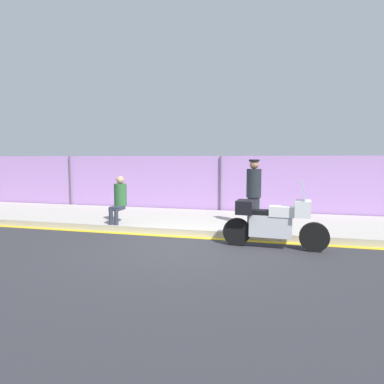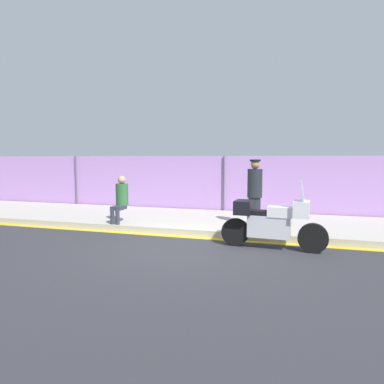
% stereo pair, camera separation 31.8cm
% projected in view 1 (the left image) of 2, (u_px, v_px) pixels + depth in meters
% --- Properties ---
extents(ground_plane, '(120.00, 120.00, 0.00)m').
position_uv_depth(ground_plane, '(185.00, 248.00, 7.42)').
color(ground_plane, '#2D2D33').
extents(sidewalk, '(43.27, 3.38, 0.17)m').
position_uv_depth(sidewalk, '(210.00, 221.00, 10.10)').
color(sidewalk, '#ADA89E').
rests_on(sidewalk, ground_plane).
extents(curb_paint_stripe, '(43.27, 0.18, 0.01)m').
position_uv_depth(curb_paint_stripe, '(196.00, 238.00, 8.39)').
color(curb_paint_stripe, gold).
rests_on(curb_paint_stripe, ground_plane).
extents(storefront_fence, '(41.10, 0.17, 2.03)m').
position_uv_depth(storefront_fence, '(221.00, 186.00, 11.72)').
color(storefront_fence, '#AD7FC6').
rests_on(storefront_fence, ground_plane).
extents(motorcycle, '(2.26, 0.60, 1.49)m').
position_uv_depth(motorcycle, '(273.00, 221.00, 7.38)').
color(motorcycle, black).
rests_on(motorcycle, ground_plane).
extents(officer_standing, '(0.39, 0.39, 1.74)m').
position_uv_depth(officer_standing, '(254.00, 192.00, 9.06)').
color(officer_standing, '#1E2328').
rests_on(officer_standing, sidewalk).
extents(person_seated_on_curb, '(0.35, 0.65, 1.29)m').
position_uv_depth(person_seated_on_curb, '(119.00, 197.00, 9.41)').
color(person_seated_on_curb, '#2D3342').
rests_on(person_seated_on_curb, sidewalk).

